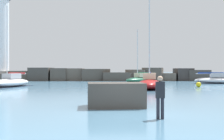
% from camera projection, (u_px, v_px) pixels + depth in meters
% --- Properties ---
extents(ground_plane, '(600.00, 600.00, 0.00)m').
position_uv_depth(ground_plane, '(131.00, 114.00, 14.21)').
color(ground_plane, teal).
extents(open_sea_beyond, '(400.00, 116.00, 0.01)m').
position_uv_depth(open_sea_beyond, '(118.00, 75.00, 118.60)').
color(open_sea_beyond, teal).
rests_on(open_sea_beyond, ground).
extents(breakwater_jetty, '(55.20, 6.26, 2.44)m').
position_uv_depth(breakwater_jetty, '(122.00, 75.00, 58.40)').
color(breakwater_jetty, brown).
rests_on(breakwater_jetty, ground).
extents(foreground_rocks, '(21.70, 9.77, 1.32)m').
position_uv_depth(foreground_rocks, '(157.00, 101.00, 14.37)').
color(foreground_rocks, '#423D38').
rests_on(foreground_rocks, ground).
extents(sailboat_moored_0, '(5.49, 5.51, 8.23)m').
position_uv_depth(sailboat_moored_0, '(139.00, 79.00, 47.93)').
color(sailboat_moored_0, '#195138').
rests_on(sailboat_moored_0, ground).
extents(sailboat_moored_1, '(4.09, 7.71, 9.57)m').
position_uv_depth(sailboat_moored_1, '(10.00, 82.00, 37.09)').
color(sailboat_moored_1, white).
rests_on(sailboat_moored_1, ground).
extents(sailboat_moored_3, '(3.10, 6.18, 10.24)m').
position_uv_depth(sailboat_moored_3, '(149.00, 83.00, 32.32)').
color(sailboat_moored_3, maroon).
rests_on(sailboat_moored_3, ground).
extents(sailboat_moored_4, '(8.09, 3.20, 9.74)m').
position_uv_depth(sailboat_moored_4, '(221.00, 80.00, 46.15)').
color(sailboat_moored_4, white).
rests_on(sailboat_moored_4, ground).
extents(mooring_buoy_orange_near, '(0.61, 0.61, 0.81)m').
position_uv_depth(mooring_buoy_orange_near, '(199.00, 85.00, 36.37)').
color(mooring_buoy_orange_near, yellow).
rests_on(mooring_buoy_orange_near, ground).
extents(person_on_rocks, '(0.36, 0.23, 1.77)m').
position_uv_depth(person_on_rocks, '(160.00, 95.00, 12.74)').
color(person_on_rocks, '#282833').
rests_on(person_on_rocks, ground).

